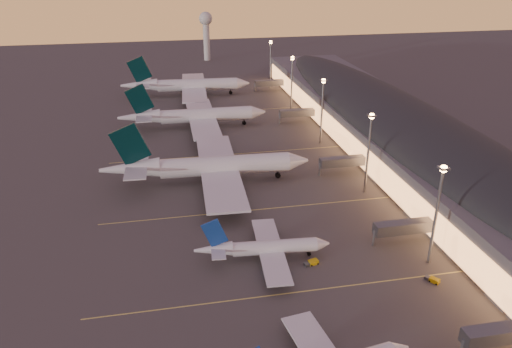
% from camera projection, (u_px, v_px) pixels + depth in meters
% --- Properties ---
extents(ground, '(700.00, 700.00, 0.00)m').
position_uv_depth(ground, '(285.00, 280.00, 115.55)').
color(ground, '#43413E').
extents(airliner_narrow_north, '(33.65, 30.13, 12.02)m').
position_uv_depth(airliner_narrow_north, '(263.00, 248.00, 122.24)').
color(airliner_narrow_north, silver).
rests_on(airliner_narrow_north, ground).
extents(airliner_wide_near, '(67.83, 61.75, 21.72)m').
position_uv_depth(airliner_wide_near, '(207.00, 167.00, 162.15)').
color(airliner_wide_near, silver).
rests_on(airliner_wide_near, ground).
extents(airliner_wide_mid, '(62.99, 57.15, 20.21)m').
position_uv_depth(airliner_wide_mid, '(194.00, 116.00, 213.51)').
color(airliner_wide_mid, silver).
rests_on(airliner_wide_mid, ground).
extents(airliner_wide_far, '(67.01, 61.13, 21.44)m').
position_uv_depth(airliner_wide_far, '(186.00, 85.00, 261.09)').
color(airliner_wide_far, silver).
rests_on(airliner_wide_far, ground).
extents(terminal_building, '(56.35, 255.00, 17.46)m').
position_uv_depth(terminal_building, '(397.00, 128.00, 187.91)').
color(terminal_building, '#525157').
rests_on(terminal_building, ground).
extents(light_masts, '(2.20, 217.20, 25.90)m').
position_uv_depth(light_masts, '(341.00, 115.00, 173.03)').
color(light_masts, slate).
rests_on(light_masts, ground).
extents(radar_tower, '(9.00, 9.00, 32.50)m').
position_uv_depth(radar_tower, '(206.00, 28.00, 341.23)').
color(radar_tower, silver).
rests_on(radar_tower, ground).
extents(lane_markings, '(90.00, 180.36, 0.00)m').
position_uv_depth(lane_markings, '(253.00, 202.00, 151.36)').
color(lane_markings, '#D8C659').
rests_on(lane_markings, ground).
extents(baggage_tug_c, '(3.84, 2.31, 1.07)m').
position_uv_depth(baggage_tug_c, '(312.00, 263.00, 121.03)').
color(baggage_tug_c, gold).
rests_on(baggage_tug_c, ground).
extents(baggage_tug_d, '(3.01, 3.50, 1.00)m').
position_uv_depth(baggage_tug_d, '(433.00, 280.00, 114.78)').
color(baggage_tug_d, gold).
rests_on(baggage_tug_d, ground).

